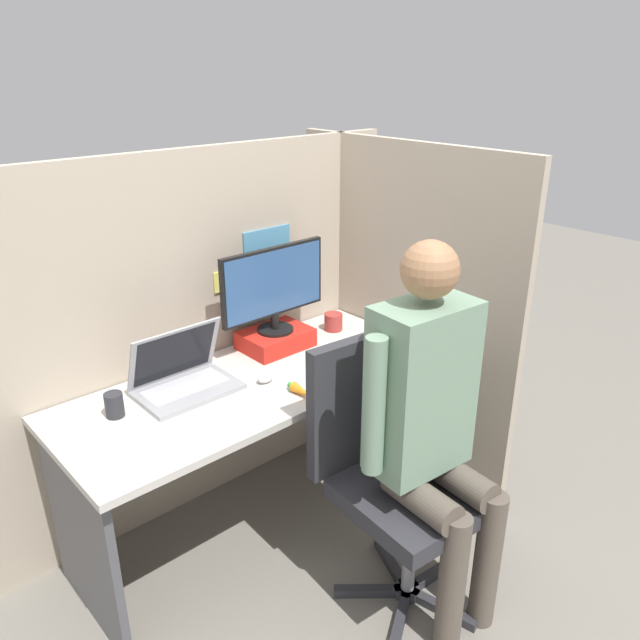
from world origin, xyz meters
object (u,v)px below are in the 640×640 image
paper_box (276,339)px  stapler (384,330)px  laptop (184,379)px  pen_cup (114,405)px  monitor (274,286)px  person (431,416)px  coffee_mug (333,322)px  carrot_toy (303,392)px  office_chair (392,469)px

paper_box → stapler: (0.47, -0.23, -0.02)m
laptop → pen_cup: size_ratio=4.12×
monitor → person: 0.96m
coffee_mug → pen_cup: bearing=-177.7°
paper_box → pen_cup: bearing=-174.8°
coffee_mug → pen_cup: 1.12m
laptop → pen_cup: (-0.28, -0.00, -0.00)m
carrot_toy → pen_cup: (-0.59, 0.35, 0.03)m
carrot_toy → coffee_mug: 0.65m
coffee_mug → stapler: bearing=-54.8°
stapler → office_chair: (-0.56, -0.56, -0.20)m
carrot_toy → person: bearing=-77.3°
stapler → carrot_toy: (-0.66, -0.19, -0.00)m
coffee_mug → pen_cup: (-1.12, -0.04, 0.01)m
laptop → office_chair: office_chair is taller
office_chair → person: size_ratio=0.72×
monitor → person: size_ratio=0.38×
pen_cup → laptop: bearing=0.2°
monitor → carrot_toy: 0.54m
laptop → carrot_toy: 0.47m
paper_box → laptop: (-0.51, -0.07, 0.01)m
stapler → pen_cup: size_ratio=1.50×
monitor → office_chair: 0.93m
stapler → pen_cup: 1.27m
office_chair → coffee_mug: size_ratio=11.63×
paper_box → person: bearing=-95.0°
coffee_mug → carrot_toy: bearing=-143.2°
laptop → office_chair: size_ratio=0.37×
monitor → stapler: monitor is taller
laptop → office_chair: bearing=-60.3°
laptop → stapler: bearing=-9.1°
paper_box → carrot_toy: bearing=-115.3°
carrot_toy → pen_cup: 0.69m
carrot_toy → office_chair: office_chair is taller
person → laptop: bearing=116.2°
carrot_toy → pen_cup: bearing=149.6°
paper_box → person: (-0.08, -0.93, 0.06)m
paper_box → office_chair: (-0.10, -0.79, -0.22)m
carrot_toy → coffee_mug: bearing=36.8°
office_chair → monitor: bearing=83.1°
stapler → pen_cup: (-1.26, 0.15, 0.02)m
coffee_mug → monitor: bearing=174.5°
laptop → office_chair: (0.41, -0.72, -0.23)m
person → carrot_toy: bearing=102.7°
paper_box → pen_cup: size_ratio=3.28×
carrot_toy → coffee_mug: size_ratio=1.72×
person → stapler: bearing=52.3°
monitor → paper_box: bearing=-90.0°
stapler → person: size_ratio=0.10×
monitor → stapler: size_ratio=3.87×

